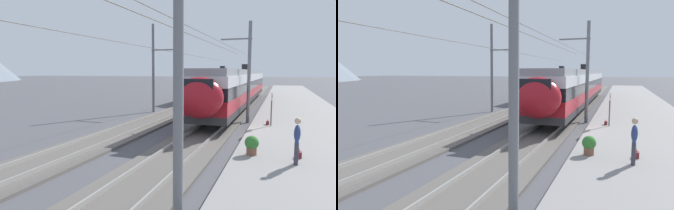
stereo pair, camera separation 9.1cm
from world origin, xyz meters
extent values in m
plane|color=#4C4C51|center=(0.00, 0.00, 0.00)|extent=(400.00, 400.00, 0.00)
cube|color=gray|center=(0.00, -4.28, 0.18)|extent=(120.00, 6.54, 0.35)
cube|color=#5B5651|center=(0.00, 1.33, 0.06)|extent=(120.00, 3.00, 0.12)
cube|color=gray|center=(0.00, 0.62, 0.20)|extent=(120.00, 0.07, 0.16)
cube|color=gray|center=(0.00, 2.05, 0.20)|extent=(120.00, 0.07, 0.16)
cube|color=#5B5651|center=(0.00, 5.97, 0.06)|extent=(120.00, 3.00, 0.12)
cube|color=gray|center=(0.00, 5.25, 0.20)|extent=(120.00, 0.07, 0.16)
cube|color=gray|center=(0.00, 6.69, 0.20)|extent=(120.00, 0.07, 0.16)
cube|color=#2D2D30|center=(14.52, 1.33, 0.92)|extent=(31.47, 2.81, 0.45)
cube|color=maroon|center=(14.52, 1.33, 1.57)|extent=(31.47, 2.81, 0.85)
cube|color=black|center=(14.52, 1.33, 2.38)|extent=(31.47, 2.85, 0.75)
cube|color=silver|center=(14.52, 1.33, 3.08)|extent=(31.47, 2.81, 0.65)
cube|color=gray|center=(14.52, 1.33, 3.62)|extent=(31.17, 2.61, 0.45)
cube|color=black|center=(4.76, 1.33, 0.49)|extent=(2.80, 2.25, 0.42)
cube|color=black|center=(24.28, 1.33, 0.49)|extent=(2.80, 2.25, 0.42)
ellipsoid|color=maroon|center=(-1.77, 1.33, 2.27)|extent=(1.80, 2.58, 2.25)
cube|color=black|center=(-2.27, 1.33, 2.70)|extent=(0.16, 1.69, 1.19)
cube|color=black|center=(19.24, 1.33, 4.20)|extent=(0.90, 0.70, 0.70)
cube|color=#2D2D30|center=(26.53, 5.97, 0.92)|extent=(22.21, 2.85, 0.45)
cube|color=orange|center=(26.53, 5.97, 1.57)|extent=(22.21, 2.85, 0.85)
cube|color=black|center=(26.53, 5.97, 2.38)|extent=(22.21, 2.89, 0.75)
cube|color=silver|center=(26.53, 5.97, 3.08)|extent=(22.21, 2.85, 0.65)
cube|color=gray|center=(26.53, 5.97, 3.62)|extent=(21.91, 2.65, 0.45)
cube|color=black|center=(19.64, 5.97, 0.49)|extent=(2.80, 2.28, 0.42)
cube|color=black|center=(33.41, 5.97, 0.49)|extent=(2.80, 2.28, 0.42)
ellipsoid|color=orange|center=(14.87, 5.97, 2.27)|extent=(1.80, 2.62, 2.25)
cube|color=black|center=(14.37, 5.97, 2.70)|extent=(0.16, 1.71, 1.19)
cube|color=black|center=(29.86, 5.97, 4.20)|extent=(0.90, 0.70, 0.70)
cylinder|color=slate|center=(-10.87, -0.57, 3.86)|extent=(0.24, 0.24, 7.72)
cylinder|color=slate|center=(4.63, -0.57, 3.59)|extent=(0.24, 0.24, 7.18)
cube|color=slate|center=(4.63, 0.38, 5.97)|extent=(0.10, 2.20, 0.10)
cylinder|color=#473823|center=(4.63, 1.33, 5.72)|extent=(47.73, 0.02, 0.02)
cylinder|color=slate|center=(7.52, 8.11, 3.94)|extent=(0.24, 0.24, 7.89)
cube|color=slate|center=(7.52, 7.04, 5.58)|extent=(0.10, 2.44, 0.10)
cylinder|color=#473823|center=(7.52, 5.97, 5.33)|extent=(47.73, 0.02, 0.02)
cylinder|color=#59595B|center=(1.85, -2.23, 1.39)|extent=(0.08, 0.08, 2.08)
cube|color=silver|center=(1.85, -2.23, 2.18)|extent=(0.70, 0.06, 0.50)
cube|color=black|center=(1.85, -2.27, 2.18)|extent=(0.52, 0.01, 0.10)
cylinder|color=#383842|center=(-5.96, -3.33, 0.76)|extent=(0.14, 0.14, 0.82)
cylinder|color=#383842|center=(-5.80, -3.33, 0.76)|extent=(0.14, 0.14, 0.82)
ellipsoid|color=navy|center=(-5.88, -3.33, 1.48)|extent=(0.36, 0.22, 0.62)
sphere|color=tan|center=(-5.88, -3.33, 1.93)|extent=(0.22, 0.22, 0.22)
cylinder|color=navy|center=(-6.10, -3.33, 1.43)|extent=(0.09, 0.09, 0.58)
cylinder|color=navy|center=(-5.66, -3.33, 1.43)|extent=(0.09, 0.09, 0.58)
cube|color=maroon|center=(-4.92, -3.48, 0.47)|extent=(0.32, 0.18, 0.24)
torus|color=maroon|center=(-4.92, -3.48, 0.64)|extent=(0.16, 0.02, 0.16)
cube|color=maroon|center=(2.24, -2.03, 0.47)|extent=(0.32, 0.18, 0.22)
torus|color=maroon|center=(2.24, -2.03, 0.63)|extent=(0.16, 0.02, 0.16)
cylinder|color=brown|center=(-5.16, -1.72, 0.52)|extent=(0.40, 0.40, 0.33)
sphere|color=#33752D|center=(-5.16, -1.72, 0.85)|extent=(0.55, 0.55, 0.55)
sphere|color=#DB5193|center=(-5.16, -1.72, 0.97)|extent=(0.31, 0.31, 0.31)
camera|label=1|loc=(-17.15, -2.71, 3.66)|focal=31.70mm
camera|label=2|loc=(-17.12, -2.80, 3.66)|focal=31.70mm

